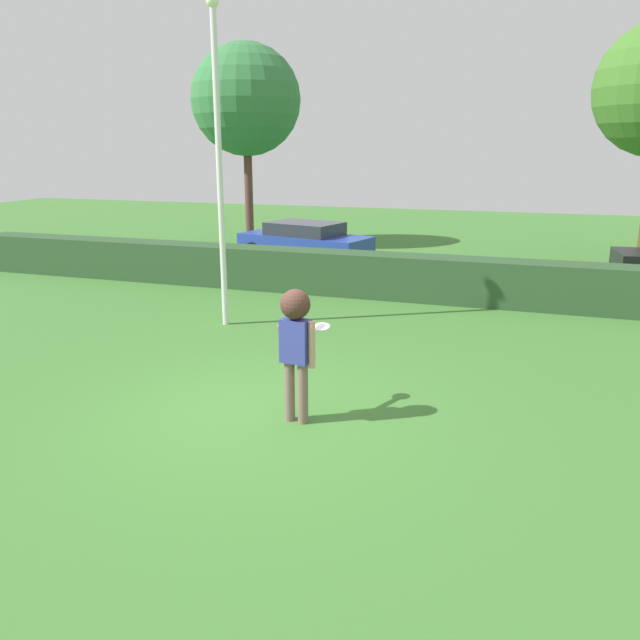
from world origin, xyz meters
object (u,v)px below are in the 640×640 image
(frisbee, at_px, (321,327))
(lamppost, at_px, (219,153))
(parked_car_blue, at_px, (305,240))
(person, at_px, (296,335))
(willow_tree, at_px, (246,100))

(frisbee, height_order, lamppost, lamppost)
(lamppost, height_order, parked_car_blue, lamppost)
(person, height_order, parked_car_blue, person)
(person, height_order, frisbee, person)
(person, relative_size, willow_tree, 0.26)
(frisbee, xyz_separation_m, lamppost, (-3.20, 3.33, 2.30))
(frisbee, distance_m, parked_car_blue, 11.64)
(person, distance_m, willow_tree, 16.28)
(parked_car_blue, bearing_deg, lamppost, -82.78)
(person, relative_size, parked_car_blue, 0.40)
(person, distance_m, frisbee, 0.70)
(frisbee, bearing_deg, parked_car_blue, 110.91)
(lamppost, relative_size, parked_car_blue, 1.39)
(person, relative_size, frisbee, 7.58)
(willow_tree, bearing_deg, lamppost, -68.15)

